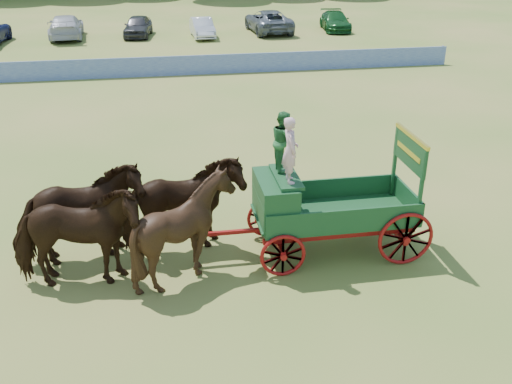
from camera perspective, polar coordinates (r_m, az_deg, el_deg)
name	(u,v)px	position (r m, az deg, el deg)	size (l,w,h in m)	color
ground	(341,226)	(15.85, 8.47, -3.38)	(160.00, 160.00, 0.00)	olive
horse_lead_left	(76,238)	(13.22, -17.56, -4.41)	(1.34, 2.95, 2.49)	black
horse_lead_right	(81,215)	(14.18, -17.09, -2.23)	(1.34, 2.95, 2.49)	black
horse_wheel_left	(185,229)	(13.06, -7.10, -3.68)	(2.02, 2.27, 2.50)	black
horse_wheel_right	(182,207)	(14.03, -7.37, -1.54)	(1.34, 2.95, 2.49)	black
farm_dray	(307,195)	(13.81, 5.08, -0.30)	(6.00, 2.00, 3.69)	maroon
sponsor_banner	(224,64)	(32.13, -3.17, 12.67)	(26.00, 0.08, 1.05)	navy
parked_cars	(108,27)	(43.87, -14.59, 15.68)	(37.54, 7.31, 1.64)	silver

